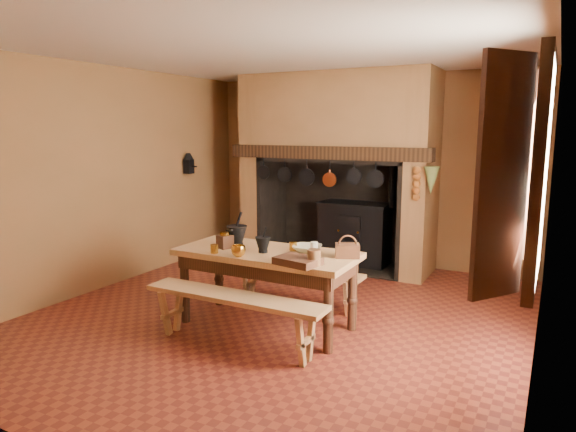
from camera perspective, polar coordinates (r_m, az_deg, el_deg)
The scene contains 28 objects.
floor at distance 5.70m, azimuth -0.97°, elevation -11.05°, with size 5.50×5.50×0.00m, color maroon.
ceiling at distance 5.38m, azimuth -1.06°, elevation 18.04°, with size 5.50×5.50×0.00m, color silver.
back_wall at distance 7.87m, azimuth 8.70°, elevation 5.08°, with size 5.00×0.02×2.80m, color #8C5F38.
wall_left at distance 6.92m, azimuth -19.53°, elevation 4.01°, with size 0.02×5.50×2.80m, color #8C5F38.
wall_right at distance 4.71m, azimuth 26.71°, elevation 1.11°, with size 0.02×5.50×2.80m, color #8C5F38.
wall_front at distance 3.26m, azimuth -24.97°, elevation -2.16°, with size 5.00×0.02×2.80m, color #8C5F38.
chimney_breast at distance 7.55m, azimuth 5.50°, elevation 8.09°, with size 2.95×0.96×2.80m.
iron_range at distance 7.73m, azimuth 7.50°, elevation -1.83°, with size 1.12×0.55×1.60m.
hearth_pans at distance 8.01m, azimuth 0.07°, elevation -4.19°, with size 0.51×0.62×0.20m.
hanging_pans at distance 7.13m, azimuth 3.61°, elevation 4.38°, with size 1.92×0.29×0.27m.
onion_string at distance 6.68m, azimuth 14.09°, elevation 3.49°, with size 0.12×0.10×0.46m, color #935A1B, non-canonical shape.
herb_bunch at distance 6.64m, azimuth 15.62°, elevation 3.82°, with size 0.20×0.20×0.35m, color #54602D.
window at distance 4.29m, azimuth 24.87°, elevation 4.54°, with size 0.39×1.75×1.76m.
wall_coffee_mill at distance 7.99m, azimuth -10.98°, elevation 5.92°, with size 0.23×0.16×0.31m.
work_table at distance 5.24m, azimuth -2.38°, elevation -5.22°, with size 1.84×0.82×0.80m.
bench_front at distance 4.83m, azimuth -6.03°, elevation -10.13°, with size 1.82×0.32×0.51m.
bench_back at distance 5.91m, azimuth 1.01°, elevation -6.88°, with size 1.57×0.28×0.44m.
mortar_large at distance 5.40m, azimuth -5.70°, elevation -2.09°, with size 0.22×0.22×0.37m.
mortar_small at distance 5.12m, azimuth -2.80°, elevation -3.10°, with size 0.16×0.16×0.27m.
coffee_grinder at distance 5.35m, azimuth -7.01°, elevation -2.72°, with size 0.20×0.18×0.21m.
brass_mug_a at distance 5.15m, azimuth -8.19°, elevation -3.63°, with size 0.08×0.08×0.09m, color gold.
brass_mug_b at distance 5.21m, azimuth 0.58°, elevation -3.36°, with size 0.08×0.08×0.09m, color gold.
mixing_bowl at distance 5.15m, azimuth 2.15°, elevation -3.64°, with size 0.29×0.29×0.07m, color #B0A988.
stoneware_crock at distance 4.63m, azimuth 2.90°, elevation -4.64°, with size 0.12×0.12×0.15m, color brown.
glass_jar at distance 5.02m, azimuth 2.91°, elevation -3.63°, with size 0.07×0.07×0.13m, color beige.
wicker_basket at distance 4.97m, azimuth 6.62°, elevation -3.77°, with size 0.28×0.24×0.22m.
wooden_tray at distance 4.68m, azimuth 1.11°, elevation -5.01°, with size 0.39×0.28×0.07m, color #3A1C12.
brass_cup at distance 4.99m, azimuth -5.52°, elevation -3.88°, with size 0.14×0.14×0.11m, color gold.
Camera 1 is at (2.57, -4.67, 2.02)m, focal length 32.00 mm.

